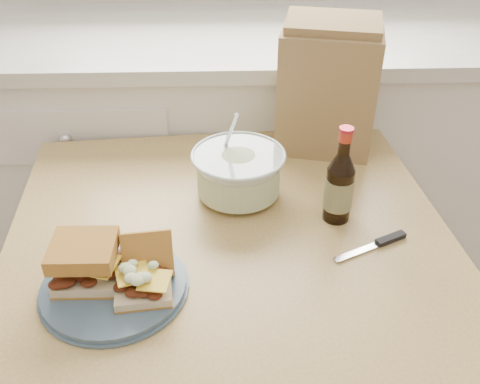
{
  "coord_description": "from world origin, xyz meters",
  "views": [
    {
      "loc": [
        -0.07,
        0.11,
        1.45
      ],
      "look_at": [
        -0.04,
        1.0,
        0.84
      ],
      "focal_mm": 40.0,
      "sensor_mm": 36.0,
      "label": 1
    }
  ],
  "objects_px": {
    "dining_table": "(232,280)",
    "plate": "(114,286)",
    "paper_bag": "(327,92)",
    "beer_bottle": "(339,186)",
    "coleslaw_bowl": "(238,175)"
  },
  "relations": [
    {
      "from": "paper_bag",
      "to": "plate",
      "type": "bearing_deg",
      "value": -119.49
    },
    {
      "from": "dining_table",
      "to": "paper_bag",
      "type": "distance_m",
      "value": 0.52
    },
    {
      "from": "dining_table",
      "to": "plate",
      "type": "xyz_separation_m",
      "value": [
        -0.21,
        -0.13,
        0.12
      ]
    },
    {
      "from": "plate",
      "to": "beer_bottle",
      "type": "distance_m",
      "value": 0.49
    },
    {
      "from": "beer_bottle",
      "to": "paper_bag",
      "type": "distance_m",
      "value": 0.31
    },
    {
      "from": "plate",
      "to": "paper_bag",
      "type": "bearing_deg",
      "value": 47.95
    },
    {
      "from": "plate",
      "to": "coleslaw_bowl",
      "type": "relative_size",
      "value": 1.25
    },
    {
      "from": "coleslaw_bowl",
      "to": "dining_table",
      "type": "bearing_deg",
      "value": -97.01
    },
    {
      "from": "coleslaw_bowl",
      "to": "paper_bag",
      "type": "distance_m",
      "value": 0.32
    },
    {
      "from": "beer_bottle",
      "to": "coleslaw_bowl",
      "type": "bearing_deg",
      "value": 143.39
    },
    {
      "from": "plate",
      "to": "paper_bag",
      "type": "xyz_separation_m",
      "value": [
        0.46,
        0.51,
        0.14
      ]
    },
    {
      "from": "coleslaw_bowl",
      "to": "paper_bag",
      "type": "height_order",
      "value": "paper_bag"
    },
    {
      "from": "plate",
      "to": "beer_bottle",
      "type": "bearing_deg",
      "value": 24.59
    },
    {
      "from": "dining_table",
      "to": "coleslaw_bowl",
      "type": "bearing_deg",
      "value": 78.13
    },
    {
      "from": "coleslaw_bowl",
      "to": "plate",
      "type": "bearing_deg",
      "value": -128.51
    }
  ]
}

